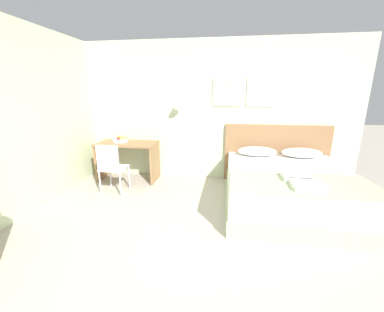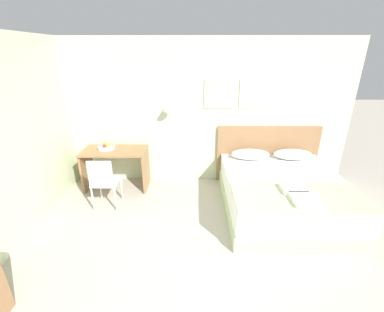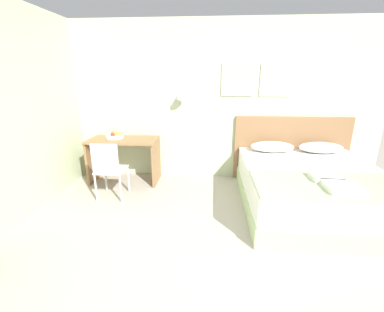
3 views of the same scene
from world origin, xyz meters
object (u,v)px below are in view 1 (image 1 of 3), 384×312
headboard (276,154)px  folded_towel_near_foot (296,177)px  folded_towel_mid_bed (307,185)px  desk (128,154)px  desk_chair (111,165)px  pillow_left (257,151)px  pillow_right (302,153)px  bed (287,188)px  throw_blanket (301,184)px  fruit_bowl (120,140)px

headboard → folded_towel_near_foot: 1.50m
folded_towel_mid_bed → desk: desk is taller
desk_chair → folded_towel_near_foot: bearing=-9.5°
pillow_left → folded_towel_near_foot: 1.28m
pillow_right → headboard: bearing=144.9°
bed → pillow_right: bearing=63.5°
pillow_right → folded_towel_mid_bed: bearing=-103.6°
pillow_left → throw_blanket: 1.43m
folded_towel_near_foot → fruit_bowl: fruit_bowl is taller
bed → folded_towel_mid_bed: bearing=-88.3°
bed → desk: size_ratio=1.79×
folded_towel_near_foot → pillow_right: bearing=71.1°
headboard → pillow_right: 0.48m
throw_blanket → desk_chair: (-2.86, 0.61, -0.08)m
pillow_right → desk_chair: bearing=-166.9°
headboard → folded_towel_mid_bed: size_ratio=5.64×
headboard → folded_towel_mid_bed: headboard is taller
pillow_right → fruit_bowl: size_ratio=2.33×
pillow_left → pillow_right: size_ratio=1.00×
desk_chair → headboard: bearing=19.8°
desk_chair → folded_towel_mid_bed: bearing=-14.7°
folded_towel_near_foot → throw_blanket: bearing=-77.3°
bed → pillow_right: pillow_right is taller
headboard → throw_blanket: size_ratio=1.10×
bed → throw_blanket: throw_blanket is taller
pillow_left → throw_blanket: pillow_left is taller
bed → desk_chair: (-2.86, 0.02, 0.23)m
folded_towel_mid_bed → desk: (-2.89, 1.47, -0.11)m
bed → folded_towel_mid_bed: 0.81m
headboard → desk: bearing=-173.7°
pillow_left → desk_chair: 2.59m
bed → desk: (-2.87, 0.73, 0.24)m
pillow_right → folded_towel_near_foot: (-0.42, -1.23, -0.03)m
pillow_right → throw_blanket: 1.43m
folded_towel_near_foot → folded_towel_mid_bed: same height
desk_chair → bed: bearing=-0.4°
pillow_left → fruit_bowl: bearing=179.9°
desk_chair → fruit_bowl: bearing=101.8°
folded_towel_near_foot → folded_towel_mid_bed: bearing=-79.3°
fruit_bowl → headboard: bearing=5.1°
desk → throw_blanket: bearing=-24.8°
bed → headboard: size_ratio=1.05×
bed → desk: desk is taller
desk_chair → fruit_bowl: size_ratio=2.92×
folded_towel_near_foot → desk_chair: size_ratio=0.37×
pillow_left → throw_blanket: bearing=-74.2°
headboard → folded_towel_near_foot: size_ratio=5.94×
folded_towel_near_foot → folded_towel_mid_bed: size_ratio=0.95×
fruit_bowl → folded_towel_near_foot: bearing=-22.4°
headboard → desk_chair: headboard is taller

